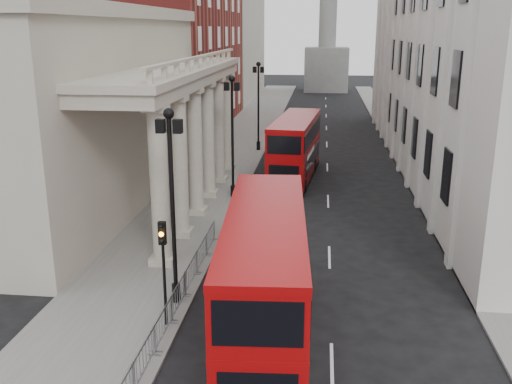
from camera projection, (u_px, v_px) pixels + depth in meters
The scene contains 19 objects.
ground at pixel (166, 355), 20.70m from camera, with size 260.00×260.00×0.00m, color black.
sidewalk_west at pixel (223, 164), 49.65m from camera, with size 6.00×140.00×0.12m, color slate.
sidewalk_east at pixel (417, 169), 47.84m from camera, with size 3.00×140.00×0.12m, color slate.
kerb at pixel (257, 165), 49.32m from camera, with size 0.20×140.00×0.14m, color slate.
portico_building at pixel (78, 114), 37.37m from camera, with size 9.00×28.00×12.00m, color #9E9684.
brick_building at pixel (183, 32), 64.63m from camera, with size 9.00×32.00×22.00m, color maroon.
west_building_far at pixel (229, 37), 95.45m from camera, with size 9.00×30.00×20.00m, color #9E9684.
east_building at pixel (457, 14), 46.03m from camera, with size 8.00×55.00×25.00m, color beige.
monument_column at pixel (328, 2), 103.44m from camera, with size 8.00×8.00×54.20m.
lamp_post_south at pixel (172, 194), 23.22m from camera, with size 1.05×0.44×8.32m.
lamp_post_mid at pixel (232, 128), 38.50m from camera, with size 1.05×0.44×8.32m.
lamp_post_north at pixel (258, 100), 53.77m from camera, with size 1.05×0.44×8.32m.
traffic_light at pixel (163, 255), 21.79m from camera, with size 0.28×0.33×4.30m.
crowd_barriers at pixel (171, 309), 22.68m from camera, with size 0.50×18.75×1.10m.
bus_near at pixel (265, 277), 20.90m from camera, with size 3.57×11.84×5.04m.
bus_far at pixel (295, 147), 44.25m from camera, with size 3.72×11.39×4.83m.
pedestrian_a at pixel (165, 201), 36.21m from camera, with size 0.56×0.37×1.53m, color black.
pedestrian_b at pixel (181, 185), 39.71m from camera, with size 0.79×0.61×1.62m, color black.
pedestrian_c at pixel (201, 172), 42.96m from camera, with size 0.87×0.56×1.78m, color black.
Camera 1 is at (5.35, -17.75, 11.44)m, focal length 40.00 mm.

